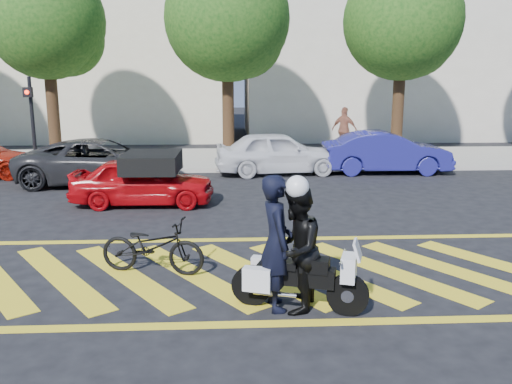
{
  "coord_description": "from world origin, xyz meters",
  "views": [
    {
      "loc": [
        0.01,
        -8.63,
        3.31
      ],
      "look_at": [
        0.53,
        1.62,
        1.05
      ],
      "focal_mm": 38.0,
      "sensor_mm": 36.0,
      "label": 1
    }
  ],
  "objects_px": {
    "officer_moto": "(296,249)",
    "parked_mid_left": "(101,162)",
    "parked_mid_right": "(278,153)",
    "officer_bike": "(276,243)",
    "bicycle": "(153,246)",
    "parked_right": "(386,152)",
    "police_motorcycle": "(297,278)",
    "red_convertible": "(143,181)"
  },
  "relations": [
    {
      "from": "officer_moto",
      "to": "parked_mid_left",
      "type": "height_order",
      "value": "officer_moto"
    },
    {
      "from": "parked_mid_left",
      "to": "parked_mid_right",
      "type": "distance_m",
      "value": 5.68
    },
    {
      "from": "officer_bike",
      "to": "bicycle",
      "type": "relative_size",
      "value": 1.09
    },
    {
      "from": "officer_bike",
      "to": "parked_mid_right",
      "type": "xyz_separation_m",
      "value": [
        0.99,
        10.56,
        -0.26
      ]
    },
    {
      "from": "parked_mid_right",
      "to": "parked_right",
      "type": "height_order",
      "value": "parked_mid_right"
    },
    {
      "from": "parked_mid_right",
      "to": "bicycle",
      "type": "bearing_deg",
      "value": 156.99
    },
    {
      "from": "police_motorcycle",
      "to": "red_convertible",
      "type": "bearing_deg",
      "value": 133.49
    },
    {
      "from": "officer_moto",
      "to": "parked_mid_left",
      "type": "distance_m",
      "value": 10.42
    },
    {
      "from": "officer_moto",
      "to": "parked_mid_right",
      "type": "height_order",
      "value": "officer_moto"
    },
    {
      "from": "red_convertible",
      "to": "police_motorcycle",
      "type": "bearing_deg",
      "value": -152.94
    },
    {
      "from": "officer_bike",
      "to": "parked_mid_left",
      "type": "distance_m",
      "value": 10.22
    },
    {
      "from": "red_convertible",
      "to": "parked_mid_right",
      "type": "height_order",
      "value": "parked_mid_right"
    },
    {
      "from": "police_motorcycle",
      "to": "parked_right",
      "type": "xyz_separation_m",
      "value": [
        4.35,
        10.64,
        0.23
      ]
    },
    {
      "from": "officer_bike",
      "to": "red_convertible",
      "type": "xyz_separation_m",
      "value": [
        -2.85,
        6.39,
        -0.36
      ]
    },
    {
      "from": "parked_mid_right",
      "to": "parked_mid_left",
      "type": "bearing_deg",
      "value": 99.18
    },
    {
      "from": "officer_bike",
      "to": "parked_right",
      "type": "xyz_separation_m",
      "value": [
        4.64,
        10.56,
        -0.28
      ]
    },
    {
      "from": "officer_bike",
      "to": "officer_moto",
      "type": "bearing_deg",
      "value": -117.25
    },
    {
      "from": "parked_mid_left",
      "to": "parked_right",
      "type": "xyz_separation_m",
      "value": [
        9.16,
        1.4,
        0.01
      ]
    },
    {
      "from": "officer_bike",
      "to": "red_convertible",
      "type": "bearing_deg",
      "value": 14.96
    },
    {
      "from": "parked_mid_left",
      "to": "police_motorcycle",
      "type": "bearing_deg",
      "value": -152.25
    },
    {
      "from": "red_convertible",
      "to": "parked_right",
      "type": "relative_size",
      "value": 0.85
    },
    {
      "from": "red_convertible",
      "to": "officer_moto",
      "type": "bearing_deg",
      "value": -153.07
    },
    {
      "from": "officer_moto",
      "to": "officer_bike",
      "type": "bearing_deg",
      "value": -90.57
    },
    {
      "from": "parked_mid_left",
      "to": "red_convertible",
      "type": "bearing_deg",
      "value": -148.72
    },
    {
      "from": "police_motorcycle",
      "to": "parked_mid_right",
      "type": "bearing_deg",
      "value": 103.83
    },
    {
      "from": "red_convertible",
      "to": "parked_mid_left",
      "type": "bearing_deg",
      "value": 32.17
    },
    {
      "from": "parked_mid_right",
      "to": "parked_right",
      "type": "bearing_deg",
      "value": -95.08
    },
    {
      "from": "officer_bike",
      "to": "parked_right",
      "type": "bearing_deg",
      "value": -32.81
    },
    {
      "from": "officer_bike",
      "to": "officer_moto",
      "type": "distance_m",
      "value": 0.3
    },
    {
      "from": "officer_moto",
      "to": "parked_mid_right",
      "type": "relative_size",
      "value": 0.43
    },
    {
      "from": "police_motorcycle",
      "to": "parked_right",
      "type": "distance_m",
      "value": 11.5
    },
    {
      "from": "officer_bike",
      "to": "parked_mid_left",
      "type": "height_order",
      "value": "officer_bike"
    },
    {
      "from": "bicycle",
      "to": "officer_moto",
      "type": "height_order",
      "value": "officer_moto"
    },
    {
      "from": "officer_bike",
      "to": "parked_mid_right",
      "type": "distance_m",
      "value": 10.61
    },
    {
      "from": "parked_mid_left",
      "to": "parked_right",
      "type": "relative_size",
      "value": 1.16
    },
    {
      "from": "red_convertible",
      "to": "parked_right",
      "type": "xyz_separation_m",
      "value": [
        7.49,
        4.17,
        0.09
      ]
    },
    {
      "from": "red_convertible",
      "to": "bicycle",
      "type": "bearing_deg",
      "value": -168.39
    },
    {
      "from": "police_motorcycle",
      "to": "parked_mid_left",
      "type": "height_order",
      "value": "parked_mid_left"
    },
    {
      "from": "bicycle",
      "to": "parked_mid_left",
      "type": "bearing_deg",
      "value": 31.87
    },
    {
      "from": "officer_bike",
      "to": "officer_moto",
      "type": "relative_size",
      "value": 1.08
    },
    {
      "from": "parked_mid_right",
      "to": "officer_bike",
      "type": "bearing_deg",
      "value": 169.57
    },
    {
      "from": "officer_bike",
      "to": "parked_mid_right",
      "type": "relative_size",
      "value": 0.47
    }
  ]
}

